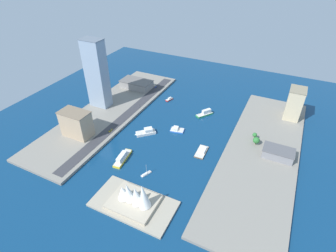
{
  "coord_description": "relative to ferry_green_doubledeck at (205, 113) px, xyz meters",
  "views": [
    {
      "loc": [
        -98.15,
        224.14,
        177.13
      ],
      "look_at": [
        10.62,
        2.32,
        5.39
      ],
      "focal_mm": 28.45,
      "sensor_mm": 36.0,
      "label": 1
    }
  ],
  "objects": [
    {
      "name": "ground_plane",
      "position": [
        16.67,
        46.55,
        -2.56
      ],
      "size": [
        440.0,
        440.0,
        0.0
      ],
      "primitive_type": "plane",
      "color": "navy"
    },
    {
      "name": "quay_west",
      "position": [
        -76.11,
        46.55,
        -1.17
      ],
      "size": [
        70.0,
        240.0,
        2.8
      ],
      "primitive_type": "cube",
      "color": "gray",
      "rests_on": "ground_plane"
    },
    {
      "name": "quay_east",
      "position": [
        109.44,
        46.55,
        -1.17
      ],
      "size": [
        70.0,
        240.0,
        2.8
      ],
      "primitive_type": "cube",
      "color": "gray",
      "rests_on": "ground_plane"
    },
    {
      "name": "peninsula_point",
      "position": [
        6.16,
        155.63,
        -1.56
      ],
      "size": [
        68.06,
        36.36,
        2.0
      ],
      "primitive_type": "cube",
      "color": "#A89E89",
      "rests_on": "ground_plane"
    },
    {
      "name": "road_strip",
      "position": [
        84.69,
        46.55,
        0.31
      ],
      "size": [
        12.04,
        228.0,
        0.15
      ],
      "primitive_type": "cube",
      "color": "#38383D",
      "rests_on": "quay_east"
    },
    {
      "name": "ferry_green_doubledeck",
      "position": [
        0.0,
        0.0,
        0.0
      ],
      "size": [
        17.99,
        21.87,
        7.11
      ],
      "color": "#2D8C4C",
      "rests_on": "ground_plane"
    },
    {
      "name": "ferry_yellow_fast",
      "position": [
        45.27,
        114.08,
        0.08
      ],
      "size": [
        10.52,
        29.53,
        7.19
      ],
      "color": "yellow",
      "rests_on": "ground_plane"
    },
    {
      "name": "catamaran_blue",
      "position": [
        17.77,
        45.78,
        -1.1
      ],
      "size": [
        16.92,
        12.42,
        4.16
      ],
      "color": "blue",
      "rests_on": "ground_plane"
    },
    {
      "name": "ferry_white_commuter",
      "position": [
        45.74,
        66.26,
        -0.09
      ],
      "size": [
        21.21,
        20.87,
        6.79
      ],
      "color": "silver",
      "rests_on": "ground_plane"
    },
    {
      "name": "barge_flat_brown",
      "position": [
        -20.72,
        68.58,
        -1.43
      ],
      "size": [
        10.2,
        22.04,
        2.97
      ],
      "color": "brown",
      "rests_on": "ground_plane"
    },
    {
      "name": "tugboat_red",
      "position": [
        56.33,
        -14.14,
        -1.3
      ],
      "size": [
        7.28,
        12.68,
        3.54
      ],
      "color": "red",
      "rests_on": "ground_plane"
    },
    {
      "name": "sailboat_small_white",
      "position": [
        14.32,
        121.43,
        -1.78
      ],
      "size": [
        6.66,
        11.15,
        11.32
      ],
      "color": "white",
      "rests_on": "ground_plane"
    },
    {
      "name": "tower_tall_glass",
      "position": [
        127.93,
        39.59,
        42.67
      ],
      "size": [
        25.92,
        16.38,
        84.81
      ],
      "color": "#8C9EB2",
      "rests_on": "quay_east"
    },
    {
      "name": "apartment_midrise_tan",
      "position": [
        109.62,
        103.46,
        14.76
      ],
      "size": [
        32.27,
        19.02,
        28.99
      ],
      "color": "tan",
      "rests_on": "quay_east"
    },
    {
      "name": "carpark_squat_concrete",
      "position": [
        112.93,
        -22.72,
        5.66
      ],
      "size": [
        44.61,
        24.99,
        10.79
      ],
      "color": "gray",
      "rests_on": "quay_east"
    },
    {
      "name": "office_block_beige",
      "position": [
        -95.44,
        -36.93,
        18.91
      ],
      "size": [
        17.92,
        22.9,
        37.3
      ],
      "color": "#C6B793",
      "rests_on": "quay_west"
    },
    {
      "name": "warehouse_low_gray",
      "position": [
        -91.05,
        45.71,
        4.83
      ],
      "size": [
        29.6,
        17.7,
        9.14
      ],
      "color": "gray",
      "rests_on": "quay_west"
    },
    {
      "name": "taxi_yellow_cab",
      "position": [
        82.35,
        82.79,
        1.14
      ],
      "size": [
        1.82,
        4.91,
        1.53
      ],
      "color": "black",
      "rests_on": "road_strip"
    },
    {
      "name": "hatchback_blue",
      "position": [
        88.11,
        -35.33,
        1.13
      ],
      "size": [
        1.93,
        4.26,
        1.54
      ],
      "color": "black",
      "rests_on": "road_strip"
    },
    {
      "name": "traffic_light_waterfront",
      "position": [
        77.49,
        27.06,
        4.57
      ],
      "size": [
        0.36,
        0.36,
        6.5
      ],
      "color": "black",
      "rests_on": "quay_east"
    },
    {
      "name": "opera_landmark",
      "position": [
        5.18,
        155.63,
        7.34
      ],
      "size": [
        38.18,
        29.8,
        25.16
      ],
      "color": "#BCAD93",
      "rests_on": "peninsula_point"
    },
    {
      "name": "park_tree_cluster",
      "position": [
        -67.13,
        33.49,
        5.72
      ],
      "size": [
        9.11,
        14.46,
        8.96
      ],
      "color": "brown",
      "rests_on": "quay_west"
    }
  ]
}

